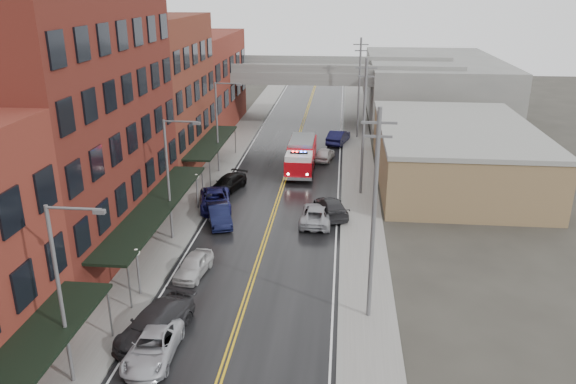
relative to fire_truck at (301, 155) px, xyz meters
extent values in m
cube|color=black|center=(-1.36, -11.30, -1.63)|extent=(11.00, 160.00, 0.02)
cube|color=slate|center=(-8.66, -11.30, -1.57)|extent=(3.00, 160.00, 0.15)
cube|color=slate|center=(5.94, -11.30, -1.57)|extent=(3.00, 160.00, 0.15)
cube|color=gray|center=(-7.01, -11.30, -1.57)|extent=(0.30, 160.00, 0.15)
cube|color=gray|center=(4.29, -11.30, -1.57)|extent=(0.30, 160.00, 0.15)
cube|color=#591C17|center=(-14.66, -18.30, 7.36)|extent=(9.00, 20.00, 18.00)
cube|color=#5C231B|center=(-14.66, -0.80, 5.86)|extent=(9.00, 15.00, 15.00)
cube|color=maroon|center=(-14.66, 16.70, 4.36)|extent=(9.00, 20.00, 12.00)
cube|color=olive|center=(14.64, -1.30, 0.86)|extent=(14.00, 22.00, 5.00)
cube|color=slate|center=(16.64, 28.70, 2.36)|extent=(18.00, 30.00, 8.00)
cylinder|color=slate|center=(-7.71, -29.70, -0.14)|extent=(0.10, 0.10, 3.00)
cube|color=black|center=(-8.86, -18.30, 1.36)|extent=(2.60, 18.00, 0.18)
cylinder|color=slate|center=(-7.71, -26.90, -0.14)|extent=(0.10, 0.10, 3.00)
cylinder|color=slate|center=(-7.71, -9.70, -0.14)|extent=(0.10, 0.10, 3.00)
cube|color=black|center=(-8.86, -0.80, 1.36)|extent=(2.60, 13.00, 0.18)
cylinder|color=slate|center=(-7.71, -6.90, -0.14)|extent=(0.10, 0.10, 3.00)
cylinder|color=slate|center=(-7.71, 5.30, -0.14)|extent=(0.10, 0.10, 3.00)
cylinder|color=#59595B|center=(-7.76, -25.30, -0.24)|extent=(0.14, 0.14, 2.80)
sphere|color=silver|center=(-7.76, -25.30, 1.26)|extent=(0.44, 0.44, 0.44)
cylinder|color=#59595B|center=(-7.76, -11.30, -0.24)|extent=(0.14, 0.14, 2.80)
sphere|color=silver|center=(-7.76, -11.30, 1.26)|extent=(0.44, 0.44, 0.44)
cylinder|color=#59595B|center=(-8.16, -33.30, 2.86)|extent=(0.18, 0.18, 9.00)
cylinder|color=#59595B|center=(-6.96, -33.30, 7.26)|extent=(2.40, 0.12, 0.12)
cube|color=#59595B|center=(-5.86, -33.30, 7.16)|extent=(0.50, 0.22, 0.18)
cylinder|color=#59595B|center=(-8.16, -17.30, 2.86)|extent=(0.18, 0.18, 9.00)
cylinder|color=#59595B|center=(-6.96, -17.30, 7.26)|extent=(2.40, 0.12, 0.12)
cube|color=#59595B|center=(-5.86, -17.30, 7.16)|extent=(0.50, 0.22, 0.18)
cylinder|color=#59595B|center=(-8.16, -1.30, 2.86)|extent=(0.18, 0.18, 9.00)
cylinder|color=#59595B|center=(-6.96, -1.30, 7.26)|extent=(2.40, 0.12, 0.12)
cube|color=#59595B|center=(-5.86, -1.30, 7.16)|extent=(0.50, 0.22, 0.18)
cylinder|color=#59595B|center=(5.84, -26.30, 4.36)|extent=(0.24, 0.24, 12.00)
cube|color=#59595B|center=(5.84, -26.30, 9.56)|extent=(1.80, 0.12, 0.12)
cube|color=#59595B|center=(5.84, -26.30, 8.86)|extent=(1.40, 0.12, 0.12)
cylinder|color=#59595B|center=(5.84, -6.30, 4.36)|extent=(0.24, 0.24, 12.00)
cube|color=#59595B|center=(5.84, -6.30, 9.56)|extent=(1.80, 0.12, 0.12)
cube|color=#59595B|center=(5.84, -6.30, 8.86)|extent=(1.40, 0.12, 0.12)
cylinder|color=#59595B|center=(5.84, 13.70, 4.36)|extent=(0.24, 0.24, 12.00)
cube|color=#59595B|center=(5.84, 13.70, 9.56)|extent=(1.80, 0.12, 0.12)
cube|color=#59595B|center=(5.84, 13.70, 8.86)|extent=(1.40, 0.12, 0.12)
cube|color=slate|center=(-1.36, 20.70, 5.11)|extent=(40.00, 10.00, 1.50)
cube|color=slate|center=(-12.36, 20.70, 1.36)|extent=(1.60, 8.00, 6.00)
cube|color=slate|center=(9.64, 20.70, 1.36)|extent=(1.60, 8.00, 6.00)
cube|color=#A80710|center=(0.00, 1.31, -0.02)|extent=(2.63, 5.75, 2.19)
cube|color=#A80710|center=(-0.01, -2.77, -0.34)|extent=(2.62, 2.72, 1.57)
cube|color=silver|center=(-0.01, -2.77, 0.71)|extent=(2.49, 2.51, 0.52)
cube|color=black|center=(-0.01, -2.56, -0.02)|extent=(2.64, 1.68, 0.84)
cube|color=slate|center=(0.00, 1.31, 1.23)|extent=(2.36, 5.34, 0.31)
cube|color=black|center=(-0.01, -2.77, 1.05)|extent=(1.67, 0.30, 0.15)
sphere|color=#FF0C0C|center=(-0.58, -2.76, 1.14)|extent=(0.21, 0.21, 0.21)
sphere|color=#1933FF|center=(0.57, -2.77, 1.14)|extent=(0.21, 0.21, 0.21)
cylinder|color=black|center=(-1.16, -2.87, -1.12)|extent=(1.05, 0.37, 1.05)
cylinder|color=black|center=(1.14, -2.87, -1.12)|extent=(1.05, 0.37, 1.05)
cylinder|color=black|center=(-1.15, 0.79, -1.12)|extent=(1.05, 0.37, 1.05)
cylinder|color=black|center=(1.15, 0.79, -1.12)|extent=(1.05, 0.37, 1.05)
cylinder|color=black|center=(-1.14, 3.40, -1.12)|extent=(1.05, 0.37, 1.05)
cylinder|color=black|center=(1.16, 3.40, -1.12)|extent=(1.05, 0.37, 1.05)
imported|color=#AFB1B8|center=(-5.01, -31.10, -0.98)|extent=(2.35, 4.86, 1.33)
imported|color=#2B2A2D|center=(-5.49, -29.26, -0.85)|extent=(3.75, 5.86, 1.58)
imported|color=#BCBCBC|center=(-5.21, -22.41, -0.96)|extent=(2.10, 4.15, 1.36)
imported|color=black|center=(-5.36, -14.10, -0.89)|extent=(3.03, 4.85, 1.51)
imported|color=#14144C|center=(-6.36, -10.94, -0.89)|extent=(3.73, 5.87, 1.51)
imported|color=black|center=(-6.16, -6.50, -0.95)|extent=(3.29, 5.14, 1.39)
imported|color=#9A9BA1|center=(2.24, -13.10, -0.93)|extent=(2.59, 5.26, 1.43)
imported|color=#272629|center=(3.33, -11.50, -0.91)|extent=(3.35, 5.39, 1.46)
imported|color=silver|center=(2.24, 3.90, -0.95)|extent=(2.30, 4.27, 1.38)
imported|color=black|center=(3.57, 10.81, -0.81)|extent=(2.90, 5.32, 1.66)
camera|label=1|loc=(4.04, -53.90, 15.92)|focal=35.00mm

